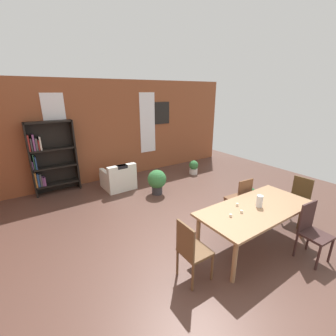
% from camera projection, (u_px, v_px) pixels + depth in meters
% --- Properties ---
extents(ground_plane, '(10.70, 10.70, 0.00)m').
position_uv_depth(ground_plane, '(195.00, 246.00, 4.12)').
color(ground_plane, brown).
extents(back_wall_brick, '(8.86, 0.12, 2.97)m').
position_uv_depth(back_wall_brick, '(107.00, 131.00, 6.92)').
color(back_wall_brick, brown).
rests_on(back_wall_brick, ground).
extents(window_pane_0, '(0.55, 0.02, 1.93)m').
position_uv_depth(window_pane_0, '(57.00, 131.00, 6.09)').
color(window_pane_0, white).
extents(window_pane_1, '(0.55, 0.02, 1.93)m').
position_uv_depth(window_pane_1, '(148.00, 123.00, 7.55)').
color(window_pane_1, white).
extents(dining_table, '(2.13, 0.97, 0.74)m').
position_uv_depth(dining_table, '(256.00, 211.00, 3.95)').
color(dining_table, '#A27954').
rests_on(dining_table, ground).
extents(vase_on_table, '(0.11, 0.11, 0.21)m').
position_uv_depth(vase_on_table, '(260.00, 201.00, 3.93)').
color(vase_on_table, silver).
rests_on(vase_on_table, dining_table).
extents(tealight_candle_0, '(0.04, 0.04, 0.04)m').
position_uv_depth(tealight_candle_0, '(231.00, 215.00, 3.63)').
color(tealight_candle_0, silver).
rests_on(tealight_candle_0, dining_table).
extents(tealight_candle_1, '(0.04, 0.04, 0.05)m').
position_uv_depth(tealight_candle_1, '(237.00, 204.00, 3.98)').
color(tealight_candle_1, silver).
rests_on(tealight_candle_1, dining_table).
extents(tealight_candle_2, '(0.04, 0.04, 0.04)m').
position_uv_depth(tealight_candle_2, '(241.00, 212.00, 3.75)').
color(tealight_candle_2, silver).
rests_on(tealight_candle_2, dining_table).
extents(dining_chair_head_left, '(0.41, 0.41, 0.95)m').
position_uv_depth(dining_chair_head_left, '(191.00, 250.00, 3.24)').
color(dining_chair_head_left, brown).
rests_on(dining_chair_head_left, ground).
extents(dining_chair_far_right, '(0.43, 0.43, 0.95)m').
position_uv_depth(dining_chair_far_right, '(240.00, 198.00, 4.81)').
color(dining_chair_far_right, brown).
rests_on(dining_chair_far_right, ground).
extents(dining_chair_near_right, '(0.43, 0.43, 0.95)m').
position_uv_depth(dining_chair_near_right, '(312.00, 230.00, 3.70)').
color(dining_chair_near_right, '#3D2624').
rests_on(dining_chair_near_right, ground).
extents(dining_chair_head_right, '(0.43, 0.43, 0.95)m').
position_uv_depth(dining_chair_head_right, '(298.00, 199.00, 4.77)').
color(dining_chair_head_right, '#513C20').
rests_on(dining_chair_head_right, ground).
extents(bookshelf_tall, '(1.13, 0.29, 1.92)m').
position_uv_depth(bookshelf_tall, '(50.00, 158.00, 6.02)').
color(bookshelf_tall, black).
rests_on(bookshelf_tall, ground).
extents(armchair_white, '(0.81, 0.81, 0.75)m').
position_uv_depth(armchair_white, '(119.00, 179.00, 6.50)').
color(armchair_white, white).
rests_on(armchair_white, ground).
extents(potted_plant_by_shelf, '(0.30, 0.30, 0.46)m').
position_uv_depth(potted_plant_by_shelf, '(194.00, 167.00, 7.64)').
color(potted_plant_by_shelf, silver).
rests_on(potted_plant_by_shelf, ground).
extents(potted_plant_corner, '(0.29, 0.29, 0.41)m').
position_uv_depth(potted_plant_corner, '(250.00, 196.00, 5.60)').
color(potted_plant_corner, '#333338').
rests_on(potted_plant_corner, ground).
extents(potted_plant_window, '(0.50, 0.50, 0.67)m').
position_uv_depth(potted_plant_window, '(157.00, 180.00, 6.10)').
color(potted_plant_window, '#333338').
rests_on(potted_plant_window, ground).
extents(framed_picture, '(0.56, 0.03, 0.72)m').
position_uv_depth(framed_picture, '(162.00, 113.00, 7.76)').
color(framed_picture, black).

